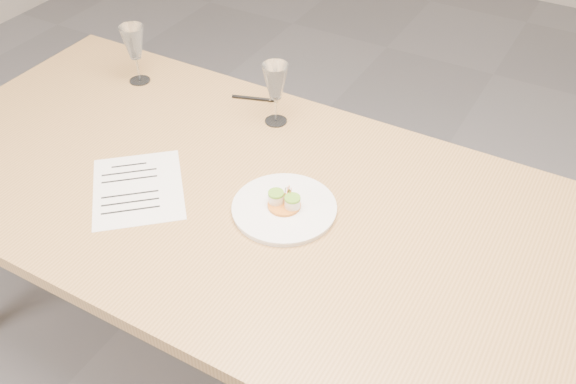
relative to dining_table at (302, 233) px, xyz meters
The scene contains 7 objects.
ground 0.68m from the dining_table, ahead, with size 7.00×7.00×0.00m, color slate.
dining_table is the anchor object (origin of this frame).
dinner_plate 0.09m from the dining_table, 168.55° to the right, with size 0.28×0.28×0.07m.
recipe_sheet 0.47m from the dining_table, 163.71° to the right, with size 0.38×0.39×0.00m.
ballpoint_pen 0.58m from the dining_table, 134.34° to the left, with size 0.15×0.06×0.01m.
wine_glass_0 0.90m from the dining_table, 158.37° to the left, with size 0.08×0.08×0.20m.
wine_glass_1 0.49m from the dining_table, 129.60° to the left, with size 0.08×0.08×0.20m.
Camera 1 is at (0.58, -1.10, 1.88)m, focal length 40.00 mm.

